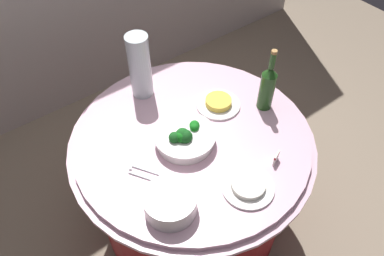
{
  "coord_description": "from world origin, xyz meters",
  "views": [
    {
      "loc": [
        -0.68,
        -0.91,
        2.05
      ],
      "look_at": [
        0.0,
        0.0,
        0.79
      ],
      "focal_mm": 34.8,
      "sensor_mm": 36.0,
      "label": 1
    }
  ],
  "objects_px": {
    "broccoli_bowl": "(185,137)",
    "food_plate_fried_egg": "(218,103)",
    "food_plate_rice": "(248,186)",
    "decorative_fruit_vase": "(140,68)",
    "plate_stack": "(170,203)",
    "label_placard_front": "(276,157)",
    "wine_bottle": "(267,86)",
    "serving_tongs": "(146,174)"
  },
  "relations": [
    {
      "from": "food_plate_rice",
      "to": "food_plate_fried_egg",
      "type": "relative_size",
      "value": 1.0
    },
    {
      "from": "broccoli_bowl",
      "to": "decorative_fruit_vase",
      "type": "height_order",
      "value": "decorative_fruit_vase"
    },
    {
      "from": "decorative_fruit_vase",
      "to": "serving_tongs",
      "type": "height_order",
      "value": "decorative_fruit_vase"
    },
    {
      "from": "wine_bottle",
      "to": "food_plate_rice",
      "type": "relative_size",
      "value": 1.53
    },
    {
      "from": "broccoli_bowl",
      "to": "decorative_fruit_vase",
      "type": "xyz_separation_m",
      "value": [
        0.03,
        0.41,
        0.12
      ]
    },
    {
      "from": "broccoli_bowl",
      "to": "decorative_fruit_vase",
      "type": "distance_m",
      "value": 0.43
    },
    {
      "from": "broccoli_bowl",
      "to": "wine_bottle",
      "type": "height_order",
      "value": "wine_bottle"
    },
    {
      "from": "plate_stack",
      "to": "serving_tongs",
      "type": "xyz_separation_m",
      "value": [
        0.01,
        0.2,
        -0.04
      ]
    },
    {
      "from": "decorative_fruit_vase",
      "to": "wine_bottle",
      "type": "bearing_deg",
      "value": -46.03
    },
    {
      "from": "food_plate_fried_egg",
      "to": "label_placard_front",
      "type": "bearing_deg",
      "value": -93.14
    },
    {
      "from": "plate_stack",
      "to": "label_placard_front",
      "type": "bearing_deg",
      "value": -9.35
    },
    {
      "from": "wine_bottle",
      "to": "broccoli_bowl",
      "type": "bearing_deg",
      "value": 175.23
    },
    {
      "from": "plate_stack",
      "to": "label_placard_front",
      "type": "height_order",
      "value": "plate_stack"
    },
    {
      "from": "plate_stack",
      "to": "food_plate_rice",
      "type": "bearing_deg",
      "value": -19.54
    },
    {
      "from": "wine_bottle",
      "to": "decorative_fruit_vase",
      "type": "distance_m",
      "value": 0.62
    },
    {
      "from": "broccoli_bowl",
      "to": "food_plate_fried_egg",
      "type": "distance_m",
      "value": 0.3
    },
    {
      "from": "food_plate_rice",
      "to": "label_placard_front",
      "type": "bearing_deg",
      "value": 8.44
    },
    {
      "from": "plate_stack",
      "to": "label_placard_front",
      "type": "xyz_separation_m",
      "value": [
        0.5,
        -0.08,
        -0.01
      ]
    },
    {
      "from": "decorative_fruit_vase",
      "to": "label_placard_front",
      "type": "relative_size",
      "value": 6.18
    },
    {
      "from": "wine_bottle",
      "to": "decorative_fruit_vase",
      "type": "height_order",
      "value": "decorative_fruit_vase"
    },
    {
      "from": "wine_bottle",
      "to": "label_placard_front",
      "type": "distance_m",
      "value": 0.36
    },
    {
      "from": "food_plate_rice",
      "to": "label_placard_front",
      "type": "xyz_separation_m",
      "value": [
        0.19,
        0.03,
        0.02
      ]
    },
    {
      "from": "label_placard_front",
      "to": "serving_tongs",
      "type": "bearing_deg",
      "value": 150.43
    },
    {
      "from": "food_plate_rice",
      "to": "wine_bottle",
      "type": "bearing_deg",
      "value": 38.41
    },
    {
      "from": "food_plate_rice",
      "to": "food_plate_fried_egg",
      "type": "distance_m",
      "value": 0.5
    },
    {
      "from": "plate_stack",
      "to": "food_plate_fried_egg",
      "type": "height_order",
      "value": "plate_stack"
    },
    {
      "from": "plate_stack",
      "to": "broccoli_bowl",
      "type": "bearing_deg",
      "value": 44.59
    },
    {
      "from": "wine_bottle",
      "to": "food_plate_rice",
      "type": "distance_m",
      "value": 0.51
    },
    {
      "from": "decorative_fruit_vase",
      "to": "food_plate_rice",
      "type": "xyz_separation_m",
      "value": [
        0.04,
        -0.76,
        -0.15
      ]
    },
    {
      "from": "decorative_fruit_vase",
      "to": "label_placard_front",
      "type": "bearing_deg",
      "value": -72.7
    },
    {
      "from": "food_plate_fried_egg",
      "to": "serving_tongs",
      "type": "bearing_deg",
      "value": -164.55
    },
    {
      "from": "broccoli_bowl",
      "to": "food_plate_rice",
      "type": "distance_m",
      "value": 0.36
    },
    {
      "from": "decorative_fruit_vase",
      "to": "broccoli_bowl",
      "type": "bearing_deg",
      "value": -94.03
    },
    {
      "from": "broccoli_bowl",
      "to": "food_plate_rice",
      "type": "xyz_separation_m",
      "value": [
        0.07,
        -0.35,
        -0.03
      ]
    },
    {
      "from": "serving_tongs",
      "to": "food_plate_rice",
      "type": "distance_m",
      "value": 0.43
    },
    {
      "from": "decorative_fruit_vase",
      "to": "serving_tongs",
      "type": "bearing_deg",
      "value": -120.48
    },
    {
      "from": "wine_bottle",
      "to": "label_placard_front",
      "type": "bearing_deg",
      "value": -125.74
    },
    {
      "from": "broccoli_bowl",
      "to": "food_plate_fried_egg",
      "type": "bearing_deg",
      "value": 19.8
    },
    {
      "from": "food_plate_rice",
      "to": "food_plate_fried_egg",
      "type": "xyz_separation_m",
      "value": [
        0.21,
        0.45,
        0.0
      ]
    },
    {
      "from": "wine_bottle",
      "to": "food_plate_fried_egg",
      "type": "bearing_deg",
      "value": 142.4
    },
    {
      "from": "broccoli_bowl",
      "to": "label_placard_front",
      "type": "xyz_separation_m",
      "value": [
        0.26,
        -0.32,
        -0.01
      ]
    },
    {
      "from": "food_plate_fried_egg",
      "to": "wine_bottle",
      "type": "bearing_deg",
      "value": -37.6
    }
  ]
}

